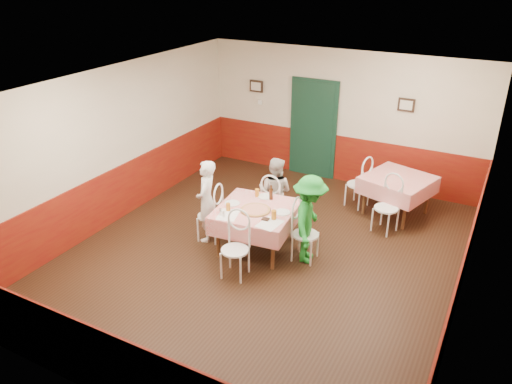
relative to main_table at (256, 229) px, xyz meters
The scene contains 39 objects.
floor 0.44m from the main_table, 20.40° to the right, with size 7.00×7.00×0.00m, color black.
ceiling 2.44m from the main_table, 20.40° to the right, with size 7.00×7.00×0.00m, color white.
back_wall 3.58m from the main_table, 86.46° to the left, with size 6.00×0.10×2.80m, color beige.
front_wall 3.73m from the main_table, 86.61° to the right, with size 6.00×0.10×2.80m, color beige.
left_wall 2.97m from the main_table, behind, with size 0.10×7.00×2.80m, color beige.
right_wall 3.37m from the main_table, ahead, with size 0.10×7.00×2.80m, color beige.
wainscot_back 3.42m from the main_table, 86.44° to the left, with size 6.00×0.03×1.00m, color maroon.
wainscot_front 3.57m from the main_table, 86.60° to the right, with size 6.00×0.03×1.00m, color maroon.
wainscot_left 2.78m from the main_table, behind, with size 0.03×7.00×1.00m, color maroon.
wainscot_right 3.20m from the main_table, ahead, with size 0.03×7.00×1.00m, color maroon.
door 3.46m from the main_table, 96.57° to the left, with size 0.96×0.06×2.10m, color black.
picture_left 4.09m from the main_table, 117.94° to the left, with size 0.32×0.03×0.26m, color black.
picture_right 3.98m from the main_table, 65.85° to the left, with size 0.32×0.03×0.26m, color black.
thermostat 3.93m from the main_table, 116.60° to the left, with size 0.10×0.03×0.10m, color white.
main_table is the anchor object (origin of this frame).
second_table 2.93m from the main_table, 53.49° to the left, with size 1.12×1.12×0.77m, color red.
chair_left 0.85m from the main_table, behind, with size 0.42×0.42×0.90m, color white, non-canonical shape.
chair_right 0.85m from the main_table, ahead, with size 0.42×0.42×0.90m, color white, non-canonical shape.
chair_far 0.85m from the main_table, 95.98° to the left, with size 0.42×0.42×0.90m, color white, non-canonical shape.
chair_near 0.85m from the main_table, 84.02° to the right, with size 0.42×0.42×0.90m, color white, non-canonical shape.
chair_second_a 2.55m from the main_table, 67.16° to the left, with size 0.42×0.42×0.90m, color white, non-canonical shape.
chair_second_b 2.37m from the main_table, 42.62° to the left, with size 0.42×0.42×0.90m, color white, non-canonical shape.
pizza 0.41m from the main_table, 67.60° to the right, with size 0.47×0.47×0.03m, color #B74723.
plate_left 0.58m from the main_table, behind, with size 0.25×0.25×0.01m, color white.
plate_right 0.60m from the main_table, ahead, with size 0.25×0.25×0.01m, color white.
plate_far 0.60m from the main_table, 97.50° to the left, with size 0.25×0.25×0.01m, color white.
glass_a 0.64m from the main_table, 141.38° to the right, with size 0.07×0.07×0.13m, color #BF7219.
glass_b 0.65m from the main_table, 25.39° to the right, with size 0.08×0.08×0.15m, color #BF7219.
glass_c 0.63m from the main_table, 115.64° to the left, with size 0.07×0.07×0.13m, color #BF7219.
beer_bottle 0.65m from the main_table, 80.75° to the left, with size 0.06×0.06×0.23m, color #381C0A.
shaker_a 0.75m from the main_table, 128.16° to the right, with size 0.04×0.04×0.09m, color silver.
shaker_b 0.73m from the main_table, 120.93° to the right, with size 0.04×0.04×0.09m, color silver.
shaker_c 0.73m from the main_table, 133.38° to the right, with size 0.04×0.04×0.09m, color #B23319.
menu_left 0.63m from the main_table, 124.09° to the right, with size 0.30×0.40×0.00m, color white.
menu_right 0.68m from the main_table, 40.21° to the right, with size 0.30×0.40×0.00m, color white.
wallet 0.58m from the main_table, 41.48° to the right, with size 0.11×0.09×0.02m, color black.
diner_left 0.96m from the main_table, behind, with size 0.53×0.35×1.44m, color gray.
diner_far 0.94m from the main_table, 95.98° to the left, with size 0.63×0.49×1.30m, color gray.
diner_right 0.97m from the main_table, ahead, with size 0.95×0.54×1.46m, color gray.
Camera 1 is at (3.17, -6.27, 4.45)m, focal length 35.00 mm.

